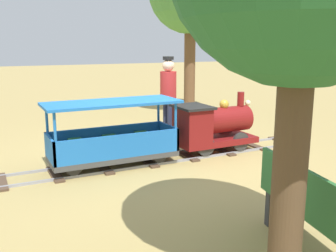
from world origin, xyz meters
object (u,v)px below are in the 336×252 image
object	(u,v)px
locomotive	(212,125)
passenger_car	(113,140)
park_bench	(311,209)
conductor_person	(168,93)

from	to	relation	value
locomotive	passenger_car	size ratio (longest dim) A/B	0.72
locomotive	park_bench	bearing A→B (deg)	-17.67
conductor_person	park_bench	xyz separation A→B (m)	(4.08, -0.64, -0.54)
conductor_person	park_bench	distance (m)	4.17
conductor_person	park_bench	world-z (taller)	conductor_person
locomotive	park_bench	world-z (taller)	locomotive
passenger_car	conductor_person	bearing A→B (deg)	123.63
locomotive	park_bench	xyz separation A→B (m)	(3.16, -1.01, -0.07)
passenger_car	park_bench	bearing A→B (deg)	13.45
passenger_car	conductor_person	world-z (taller)	conductor_person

